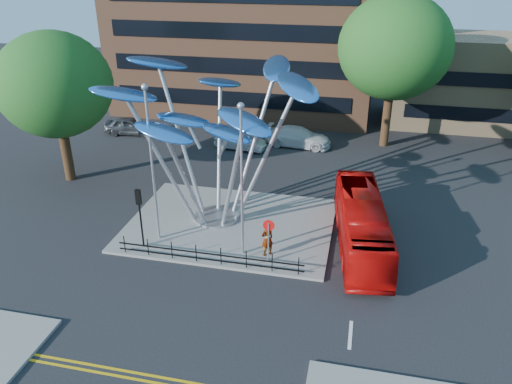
% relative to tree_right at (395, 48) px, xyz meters
% --- Properties ---
extents(ground, '(120.00, 120.00, 0.00)m').
position_rel_tree_right_xyz_m(ground, '(-8.00, -22.00, -8.04)').
color(ground, black).
rests_on(ground, ground).
extents(traffic_island, '(12.00, 9.00, 0.15)m').
position_rel_tree_right_xyz_m(traffic_island, '(-9.00, -16.00, -7.96)').
color(traffic_island, slate).
rests_on(traffic_island, ground).
extents(double_yellow_near, '(40.00, 0.12, 0.01)m').
position_rel_tree_right_xyz_m(double_yellow_near, '(-8.00, -28.00, -8.03)').
color(double_yellow_near, gold).
rests_on(double_yellow_near, ground).
extents(low_building_near, '(15.00, 8.00, 8.00)m').
position_rel_tree_right_xyz_m(low_building_near, '(8.00, 8.00, -4.04)').
color(low_building_near, tan).
rests_on(low_building_near, ground).
extents(tree_right, '(8.80, 8.80, 12.11)m').
position_rel_tree_right_xyz_m(tree_right, '(0.00, 0.00, 0.00)').
color(tree_right, black).
rests_on(tree_right, ground).
extents(tree_left, '(7.60, 7.60, 10.32)m').
position_rel_tree_right_xyz_m(tree_left, '(-22.00, -12.00, -1.24)').
color(tree_left, black).
rests_on(tree_left, ground).
extents(leaf_sculpture, '(12.72, 9.54, 9.51)m').
position_rel_tree_right_xyz_m(leaf_sculpture, '(-10.07, -15.32, -1.16)').
color(leaf_sculpture, '#9EA0A5').
rests_on(leaf_sculpture, traffic_island).
extents(street_lamp_left, '(0.36, 0.36, 8.80)m').
position_rel_tree_right_xyz_m(street_lamp_left, '(-12.50, -18.50, -2.68)').
color(street_lamp_left, '#9EA0A5').
rests_on(street_lamp_left, traffic_island).
extents(street_lamp_right, '(0.36, 0.36, 8.30)m').
position_rel_tree_right_xyz_m(street_lamp_right, '(-7.50, -19.00, -2.94)').
color(street_lamp_right, '#9EA0A5').
rests_on(street_lamp_right, traffic_island).
extents(traffic_light_island, '(0.28, 0.18, 3.42)m').
position_rel_tree_right_xyz_m(traffic_light_island, '(-13.00, -19.50, -5.42)').
color(traffic_light_island, black).
rests_on(traffic_light_island, traffic_island).
extents(no_entry_sign_island, '(0.60, 0.10, 2.45)m').
position_rel_tree_right_xyz_m(no_entry_sign_island, '(-6.00, -19.48, -6.22)').
color(no_entry_sign_island, '#9EA0A5').
rests_on(no_entry_sign_island, traffic_island).
extents(pedestrian_railing_front, '(10.00, 0.06, 1.00)m').
position_rel_tree_right_xyz_m(pedestrian_railing_front, '(-9.00, -20.30, -7.48)').
color(pedestrian_railing_front, black).
rests_on(pedestrian_railing_front, traffic_island).
extents(red_bus, '(3.58, 10.06, 2.74)m').
position_rel_tree_right_xyz_m(red_bus, '(-1.40, -16.57, -6.67)').
color(red_bus, '#B70A08').
rests_on(red_bus, ground).
extents(pedestrian, '(0.83, 0.82, 1.93)m').
position_rel_tree_right_xyz_m(pedestrian, '(-6.19, -18.88, -6.92)').
color(pedestrian, gray).
rests_on(pedestrian, traffic_island).
extents(parked_car_left, '(4.71, 2.28, 1.55)m').
position_rel_tree_right_xyz_m(parked_car_left, '(-22.02, -2.04, -7.26)').
color(parked_car_left, '#404448').
rests_on(parked_car_left, ground).
extents(parked_car_mid, '(4.32, 2.03, 1.37)m').
position_rel_tree_right_xyz_m(parked_car_mid, '(-11.53, -3.58, -7.35)').
color(parked_car_mid, '#B4B6BC').
rests_on(parked_car_mid, ground).
extents(parked_car_right, '(5.67, 2.74, 1.59)m').
position_rel_tree_right_xyz_m(parked_car_right, '(-7.03, -1.75, -7.24)').
color(parked_car_right, silver).
rests_on(parked_car_right, ground).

